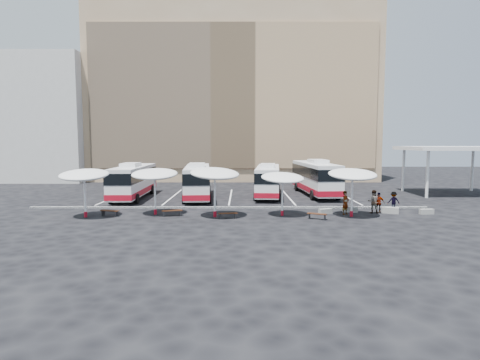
{
  "coord_description": "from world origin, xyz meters",
  "views": [
    {
      "loc": [
        1.04,
        -33.44,
        5.62
      ],
      "look_at": [
        1.0,
        3.0,
        2.2
      ],
      "focal_mm": 30.0,
      "sensor_mm": 36.0,
      "label": 1
    }
  ],
  "objects_px": {
    "conc_bench_0": "(325,211)",
    "conc_bench_2": "(390,210)",
    "bus_1": "(197,180)",
    "sunshade_3": "(283,178)",
    "bus_0": "(133,180)",
    "sunshade_2": "(215,174)",
    "passenger_0": "(346,203)",
    "sunshade_0": "(84,175)",
    "wood_bench_1": "(172,212)",
    "sunshade_4": "(352,175)",
    "passenger_3": "(394,201)",
    "wood_bench_3": "(317,215)",
    "sunshade_1": "(155,174)",
    "wood_bench_2": "(228,214)",
    "conc_bench_1": "(350,209)",
    "bus_2": "(268,179)",
    "bus_3": "(315,177)",
    "passenger_2": "(378,203)",
    "conc_bench_3": "(427,212)",
    "wood_bench_0": "(110,212)",
    "passenger_1": "(373,202)"
  },
  "relations": [
    {
      "from": "wood_bench_1",
      "to": "wood_bench_2",
      "type": "relative_size",
      "value": 1.09
    },
    {
      "from": "conc_bench_1",
      "to": "passenger_3",
      "type": "xyz_separation_m",
      "value": [
        3.81,
        0.85,
        0.56
      ]
    },
    {
      "from": "bus_3",
      "to": "sunshade_1",
      "type": "bearing_deg",
      "value": -145.0
    },
    {
      "from": "wood_bench_1",
      "to": "conc_bench_3",
      "type": "bearing_deg",
      "value": 2.6
    },
    {
      "from": "conc_bench_0",
      "to": "conc_bench_2",
      "type": "height_order",
      "value": "conc_bench_2"
    },
    {
      "from": "sunshade_3",
      "to": "wood_bench_0",
      "type": "bearing_deg",
      "value": -178.99
    },
    {
      "from": "sunshade_2",
      "to": "passenger_0",
      "type": "xyz_separation_m",
      "value": [
        10.16,
        1.06,
        -2.37
      ]
    },
    {
      "from": "conc_bench_0",
      "to": "bus_0",
      "type": "bearing_deg",
      "value": 152.91
    },
    {
      "from": "wood_bench_2",
      "to": "wood_bench_3",
      "type": "distance_m",
      "value": 6.55
    },
    {
      "from": "passenger_3",
      "to": "conc_bench_0",
      "type": "bearing_deg",
      "value": 20.46
    },
    {
      "from": "wood_bench_3",
      "to": "passenger_1",
      "type": "bearing_deg",
      "value": 27.46
    },
    {
      "from": "sunshade_2",
      "to": "passenger_0",
      "type": "distance_m",
      "value": 10.48
    },
    {
      "from": "bus_0",
      "to": "sunshade_1",
      "type": "bearing_deg",
      "value": -67.02
    },
    {
      "from": "conc_bench_0",
      "to": "passenger_3",
      "type": "distance_m",
      "value": 6.23
    },
    {
      "from": "bus_1",
      "to": "wood_bench_0",
      "type": "distance_m",
      "value": 11.5
    },
    {
      "from": "wood_bench_0",
      "to": "wood_bench_1",
      "type": "bearing_deg",
      "value": -0.38
    },
    {
      "from": "sunshade_2",
      "to": "conc_bench_1",
      "type": "height_order",
      "value": "sunshade_2"
    },
    {
      "from": "wood_bench_0",
      "to": "passenger_3",
      "type": "distance_m",
      "value": 22.85
    },
    {
      "from": "sunshade_2",
      "to": "passenger_3",
      "type": "bearing_deg",
      "value": 11.32
    },
    {
      "from": "sunshade_4",
      "to": "conc_bench_0",
      "type": "bearing_deg",
      "value": 147.06
    },
    {
      "from": "sunshade_2",
      "to": "wood_bench_2",
      "type": "relative_size",
      "value": 3.38
    },
    {
      "from": "sunshade_4",
      "to": "conc_bench_3",
      "type": "bearing_deg",
      "value": 9.28
    },
    {
      "from": "sunshade_3",
      "to": "wood_bench_1",
      "type": "xyz_separation_m",
      "value": [
        -8.45,
        -0.26,
        -2.56
      ]
    },
    {
      "from": "passenger_0",
      "to": "passenger_3",
      "type": "bearing_deg",
      "value": -15.52
    },
    {
      "from": "sunshade_3",
      "to": "conc_bench_3",
      "type": "height_order",
      "value": "sunshade_3"
    },
    {
      "from": "bus_1",
      "to": "sunshade_3",
      "type": "bearing_deg",
      "value": -56.89
    },
    {
      "from": "conc_bench_2",
      "to": "wood_bench_1",
      "type": "bearing_deg",
      "value": -175.81
    },
    {
      "from": "bus_0",
      "to": "sunshade_4",
      "type": "relative_size",
      "value": 3.04
    },
    {
      "from": "sunshade_2",
      "to": "sunshade_3",
      "type": "distance_m",
      "value": 5.2
    },
    {
      "from": "sunshade_3",
      "to": "conc_bench_1",
      "type": "relative_size",
      "value": 3.35
    },
    {
      "from": "bus_1",
      "to": "sunshade_0",
      "type": "bearing_deg",
      "value": -130.27
    },
    {
      "from": "sunshade_4",
      "to": "conc_bench_0",
      "type": "height_order",
      "value": "sunshade_4"
    },
    {
      "from": "bus_1",
      "to": "wood_bench_2",
      "type": "relative_size",
      "value": 7.86
    },
    {
      "from": "wood_bench_1",
      "to": "sunshade_3",
      "type": "bearing_deg",
      "value": 1.79
    },
    {
      "from": "wood_bench_2",
      "to": "conc_bench_0",
      "type": "distance_m",
      "value": 7.9
    },
    {
      "from": "sunshade_1",
      "to": "bus_1",
      "type": "bearing_deg",
      "value": 75.73
    },
    {
      "from": "passenger_0",
      "to": "wood_bench_2",
      "type": "bearing_deg",
      "value": 152.59
    },
    {
      "from": "bus_1",
      "to": "wood_bench_1",
      "type": "relative_size",
      "value": 7.21
    },
    {
      "from": "sunshade_1",
      "to": "wood_bench_3",
      "type": "bearing_deg",
      "value": -9.15
    },
    {
      "from": "wood_bench_3",
      "to": "conc_bench_0",
      "type": "height_order",
      "value": "wood_bench_3"
    },
    {
      "from": "bus_0",
      "to": "sunshade_0",
      "type": "xyz_separation_m",
      "value": [
        -0.88,
        -10.4,
        1.34
      ]
    },
    {
      "from": "bus_1",
      "to": "sunshade_4",
      "type": "height_order",
      "value": "sunshade_4"
    },
    {
      "from": "wood_bench_1",
      "to": "wood_bench_3",
      "type": "relative_size",
      "value": 1.1
    },
    {
      "from": "sunshade_0",
      "to": "conc_bench_1",
      "type": "height_order",
      "value": "sunshade_0"
    },
    {
      "from": "sunshade_2",
      "to": "wood_bench_1",
      "type": "bearing_deg",
      "value": 175.01
    },
    {
      "from": "passenger_2",
      "to": "conc_bench_3",
      "type": "bearing_deg",
      "value": 0.57
    },
    {
      "from": "passenger_1",
      "to": "passenger_3",
      "type": "height_order",
      "value": "passenger_1"
    },
    {
      "from": "bus_2",
      "to": "sunshade_2",
      "type": "xyz_separation_m",
      "value": [
        -4.8,
        -11.78,
        1.52
      ]
    },
    {
      "from": "wood_bench_0",
      "to": "passenger_2",
      "type": "height_order",
      "value": "passenger_2"
    },
    {
      "from": "sunshade_4",
      "to": "conc_bench_2",
      "type": "height_order",
      "value": "sunshade_4"
    }
  ]
}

